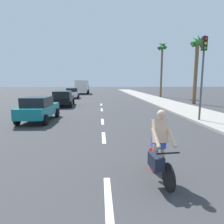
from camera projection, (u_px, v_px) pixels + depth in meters
ground_plane at (101, 107)px, 19.86m from camera, size 160.00×160.00×0.00m
sidewalk_strip at (167, 103)px, 22.29m from camera, size 3.60×80.00×0.14m
lane_stripe_1 at (108, 198)px, 4.24m from camera, size 0.16×1.80×0.01m
lane_stripe_2 at (104, 137)px, 8.86m from camera, size 0.16×1.80×0.01m
lane_stripe_3 at (103, 121)px, 12.42m from camera, size 0.16×1.80×0.01m
lane_stripe_4 at (102, 110)px, 17.69m from camera, size 0.16×1.80×0.01m
lane_stripe_5 at (101, 105)px, 21.70m from camera, size 0.16×1.80×0.01m
cyclist at (159, 149)px, 4.88m from camera, size 0.65×1.71×1.82m
parked_car_teal at (39, 108)px, 12.47m from camera, size 1.95×3.98×1.57m
parked_car_black at (63, 98)px, 20.31m from camera, size 2.23×4.57×1.57m
parked_car_white at (72, 93)px, 30.21m from camera, size 2.15×4.33×1.57m
delivery_truck at (82, 87)px, 41.17m from camera, size 2.71×6.26×2.80m
palm_tree_far at (197, 52)px, 21.52m from camera, size 1.75×1.79×7.70m
palm_tree_distant at (162, 53)px, 31.29m from camera, size 1.67×1.98×8.96m
traffic_signal at (203, 63)px, 11.74m from camera, size 0.28×0.33×5.20m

